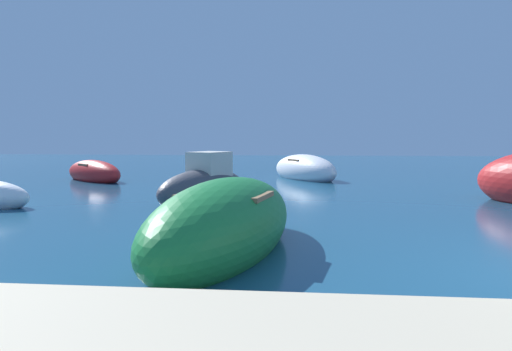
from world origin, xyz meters
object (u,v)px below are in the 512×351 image
object	(u,v)px
moored_boat_2	(225,226)
moored_boat_4	(94,173)
moored_boat_0	(304,170)
moored_boat_3	(204,187)

from	to	relation	value
moored_boat_2	moored_boat_4	distance (m)	14.30
moored_boat_0	moored_boat_3	world-z (taller)	moored_boat_3
moored_boat_0	moored_boat_2	distance (m)	13.77
moored_boat_2	moored_boat_0	bearing A→B (deg)	-174.98
moored_boat_3	moored_boat_4	xyz separation A→B (m)	(-6.11, 5.81, -0.10)
moored_boat_3	moored_boat_2	bearing A→B (deg)	39.24
moored_boat_0	moored_boat_2	world-z (taller)	moored_boat_2
moored_boat_0	moored_boat_4	distance (m)	9.34
moored_boat_2	moored_boat_3	bearing A→B (deg)	-154.22
moored_boat_0	moored_boat_3	distance (m)	8.10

